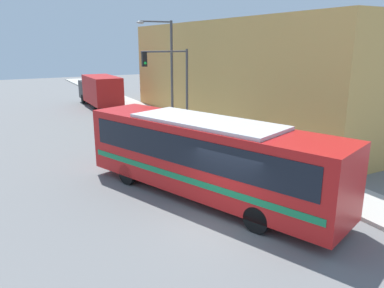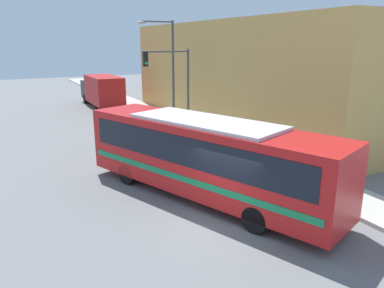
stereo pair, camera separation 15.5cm
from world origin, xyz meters
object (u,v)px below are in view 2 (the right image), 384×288
object	(u,v)px
street_lamp	(169,64)
traffic_light_pole	(173,76)
fire_hydrant	(256,154)
delivery_truck	(102,90)
pedestrian_near_corner	(239,133)
city_bus	(205,154)
parking_meter	(225,134)

from	to	relation	value
street_lamp	traffic_light_pole	bearing A→B (deg)	-108.24
fire_hydrant	delivery_truck	bearing A→B (deg)	96.18
traffic_light_pole	delivery_truck	bearing A→B (deg)	95.80
pedestrian_near_corner	street_lamp	bearing A→B (deg)	95.52
delivery_truck	fire_hydrant	distance (m)	21.57
city_bus	pedestrian_near_corner	distance (m)	7.13
traffic_light_pole	street_lamp	distance (m)	2.80
fire_hydrant	street_lamp	world-z (taller)	street_lamp
delivery_truck	pedestrian_near_corner	distance (m)	19.14
fire_hydrant	traffic_light_pole	xyz separation A→B (m)	(-0.95, 7.93, 3.37)
fire_hydrant	pedestrian_near_corner	world-z (taller)	pedestrian_near_corner
delivery_truck	parking_meter	distance (m)	18.62
fire_hydrant	street_lamp	size ratio (longest dim) A/B	0.10
fire_hydrant	city_bus	bearing A→B (deg)	-151.20
pedestrian_near_corner	traffic_light_pole	bearing A→B (deg)	106.72
delivery_truck	fire_hydrant	bearing A→B (deg)	-83.82
city_bus	street_lamp	xyz separation A→B (m)	(4.30, 12.94, 2.70)
traffic_light_pole	parking_meter	distance (m)	5.86
city_bus	delivery_truck	size ratio (longest dim) A/B	1.46
pedestrian_near_corner	fire_hydrant	bearing A→B (deg)	-105.02
parking_meter	street_lamp	distance (m)	8.37
traffic_light_pole	street_lamp	xyz separation A→B (m)	(0.85, 2.59, 0.63)
delivery_truck	parking_meter	bearing A→B (deg)	-82.84
city_bus	delivery_truck	world-z (taller)	city_bus
city_bus	parking_meter	size ratio (longest dim) A/B	9.51
parking_meter	street_lamp	size ratio (longest dim) A/B	0.16
city_bus	fire_hydrant	distance (m)	5.19
delivery_truck	pedestrian_near_corner	world-z (taller)	delivery_truck
parking_meter	street_lamp	bearing A→B (deg)	90.74
parking_meter	street_lamp	world-z (taller)	street_lamp
city_bus	street_lamp	world-z (taller)	street_lamp
pedestrian_near_corner	parking_meter	bearing A→B (deg)	147.37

